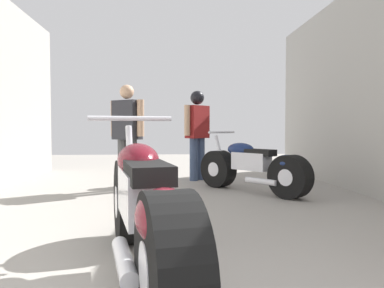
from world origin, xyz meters
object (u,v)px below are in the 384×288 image
motorcycle_black_naked (253,168)px  mechanic_in_blue (127,131)px  motorcycle_maroon_cruiser (144,211)px  mechanic_with_helmet (197,127)px

motorcycle_black_naked → mechanic_in_blue: 1.98m
motorcycle_maroon_cruiser → mechanic_in_blue: bearing=97.6°
motorcycle_black_naked → mechanic_in_blue: bearing=168.9°
motorcycle_black_naked → mechanic_in_blue: (-1.87, 0.37, 0.54)m
motorcycle_maroon_cruiser → mechanic_with_helmet: mechanic_with_helmet is taller
motorcycle_black_naked → mechanic_with_helmet: bearing=117.2°
motorcycle_maroon_cruiser → motorcycle_black_naked: size_ratio=1.34×
motorcycle_maroon_cruiser → mechanic_in_blue: mechanic_in_blue is taller
motorcycle_maroon_cruiser → mechanic_in_blue: (-0.46, 3.44, 0.47)m
motorcycle_maroon_cruiser → mechanic_with_helmet: size_ratio=1.37×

